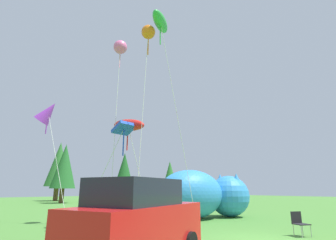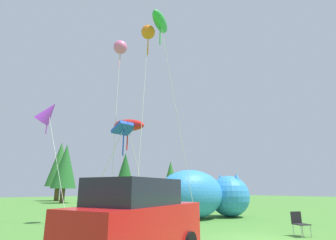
{
  "view_description": "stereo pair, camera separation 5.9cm",
  "coord_description": "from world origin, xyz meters",
  "px_view_note": "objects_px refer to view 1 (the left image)",
  "views": [
    {
      "loc": [
        -8.73,
        -5.09,
        1.75
      ],
      "look_at": [
        0.7,
        5.5,
        5.48
      ],
      "focal_mm": 28.0,
      "sensor_mm": 36.0,
      "label": 1
    },
    {
      "loc": [
        -8.69,
        -5.12,
        1.75
      ],
      "look_at": [
        0.7,
        5.5,
        5.48
      ],
      "focal_mm": 28.0,
      "sensor_mm": 36.0,
      "label": 2
    }
  ],
  "objects_px": {
    "kite_red_lizard": "(128,125)",
    "kite_pink_octopus": "(120,48)",
    "inflatable_cat": "(203,196)",
    "kite_blue_box": "(124,130)",
    "parked_car": "(138,220)",
    "kite_orange_flower": "(148,33)",
    "folding_chair": "(299,222)",
    "kite_purple_delta": "(48,112)",
    "kite_green_fish": "(160,23)"
  },
  "relations": [
    {
      "from": "folding_chair",
      "to": "kite_green_fish",
      "type": "relative_size",
      "value": 0.08
    },
    {
      "from": "parked_car",
      "to": "inflatable_cat",
      "type": "bearing_deg",
      "value": 11.85
    },
    {
      "from": "inflatable_cat",
      "to": "kite_purple_delta",
      "type": "distance_m",
      "value": 10.56
    },
    {
      "from": "inflatable_cat",
      "to": "kite_purple_delta",
      "type": "relative_size",
      "value": 0.95
    },
    {
      "from": "kite_purple_delta",
      "to": "kite_green_fish",
      "type": "height_order",
      "value": "kite_green_fish"
    },
    {
      "from": "kite_green_fish",
      "to": "kite_pink_octopus",
      "type": "distance_m",
      "value": 2.97
    },
    {
      "from": "kite_purple_delta",
      "to": "kite_orange_flower",
      "type": "xyz_separation_m",
      "value": [
        2.6,
        -6.16,
        3.4
      ]
    },
    {
      "from": "kite_purple_delta",
      "to": "kite_pink_octopus",
      "type": "distance_m",
      "value": 5.69
    },
    {
      "from": "parked_car",
      "to": "kite_purple_delta",
      "type": "xyz_separation_m",
      "value": [
        0.44,
        9.98,
        5.12
      ]
    },
    {
      "from": "parked_car",
      "to": "kite_blue_box",
      "type": "xyz_separation_m",
      "value": [
        2.38,
        4.72,
        3.48
      ]
    },
    {
      "from": "folding_chair",
      "to": "kite_orange_flower",
      "type": "xyz_separation_m",
      "value": [
        -3.76,
        4.91,
        8.98
      ]
    },
    {
      "from": "kite_purple_delta",
      "to": "kite_orange_flower",
      "type": "distance_m",
      "value": 7.5
    },
    {
      "from": "kite_orange_flower",
      "to": "kite_blue_box",
      "type": "relative_size",
      "value": 2.08
    },
    {
      "from": "kite_red_lizard",
      "to": "kite_orange_flower",
      "type": "relative_size",
      "value": 0.56
    },
    {
      "from": "inflatable_cat",
      "to": "kite_purple_delta",
      "type": "height_order",
      "value": "kite_purple_delta"
    },
    {
      "from": "kite_blue_box",
      "to": "kite_pink_octopus",
      "type": "bearing_deg",
      "value": 72.29
    },
    {
      "from": "kite_red_lizard",
      "to": "kite_blue_box",
      "type": "xyz_separation_m",
      "value": [
        -0.61,
        -0.58,
        -0.43
      ]
    },
    {
      "from": "folding_chair",
      "to": "kite_purple_delta",
      "type": "relative_size",
      "value": 0.13
    },
    {
      "from": "folding_chair",
      "to": "kite_pink_octopus",
      "type": "xyz_separation_m",
      "value": [
        -3.93,
        7.35,
        9.13
      ]
    },
    {
      "from": "folding_chair",
      "to": "kite_red_lizard",
      "type": "height_order",
      "value": "kite_red_lizard"
    },
    {
      "from": "folding_chair",
      "to": "kite_blue_box",
      "type": "xyz_separation_m",
      "value": [
        -4.42,
        5.82,
        3.93
      ]
    },
    {
      "from": "kite_purple_delta",
      "to": "kite_red_lizard",
      "type": "distance_m",
      "value": 5.46
    },
    {
      "from": "kite_green_fish",
      "to": "folding_chair",
      "type": "bearing_deg",
      "value": -53.73
    },
    {
      "from": "folding_chair",
      "to": "kite_orange_flower",
      "type": "bearing_deg",
      "value": -116.31
    },
    {
      "from": "kite_pink_octopus",
      "to": "kite_green_fish",
      "type": "bearing_deg",
      "value": -77.53
    },
    {
      "from": "kite_purple_delta",
      "to": "kite_blue_box",
      "type": "distance_m",
      "value": 5.84
    },
    {
      "from": "parked_car",
      "to": "folding_chair",
      "type": "xyz_separation_m",
      "value": [
        6.79,
        -1.1,
        -0.46
      ]
    },
    {
      "from": "kite_red_lizard",
      "to": "kite_green_fish",
      "type": "bearing_deg",
      "value": -75.08
    },
    {
      "from": "folding_chair",
      "to": "kite_orange_flower",
      "type": "height_order",
      "value": "kite_orange_flower"
    },
    {
      "from": "inflatable_cat",
      "to": "kite_green_fish",
      "type": "bearing_deg",
      "value": -145.43
    },
    {
      "from": "kite_red_lizard",
      "to": "kite_pink_octopus",
      "type": "distance_m",
      "value": 4.86
    },
    {
      "from": "folding_chair",
      "to": "kite_green_fish",
      "type": "height_order",
      "value": "kite_green_fish"
    },
    {
      "from": "inflatable_cat",
      "to": "kite_blue_box",
      "type": "distance_m",
      "value": 7.02
    },
    {
      "from": "parked_car",
      "to": "kite_orange_flower",
      "type": "xyz_separation_m",
      "value": [
        3.04,
        3.81,
        8.52
      ]
    },
    {
      "from": "kite_red_lizard",
      "to": "kite_pink_octopus",
      "type": "bearing_deg",
      "value": 97.38
    },
    {
      "from": "kite_green_fish",
      "to": "inflatable_cat",
      "type": "bearing_deg",
      "value": 20.74
    },
    {
      "from": "folding_chair",
      "to": "kite_purple_delta",
      "type": "xyz_separation_m",
      "value": [
        -6.36,
        11.08,
        5.58
      ]
    },
    {
      "from": "kite_red_lizard",
      "to": "kite_green_fish",
      "type": "xyz_separation_m",
      "value": [
        0.51,
        -1.92,
        5.23
      ]
    },
    {
      "from": "kite_green_fish",
      "to": "kite_blue_box",
      "type": "bearing_deg",
      "value": 130.17
    },
    {
      "from": "kite_green_fish",
      "to": "kite_pink_octopus",
      "type": "relative_size",
      "value": 1.06
    },
    {
      "from": "parked_car",
      "to": "kite_pink_octopus",
      "type": "distance_m",
      "value": 11.07
    },
    {
      "from": "folding_chair",
      "to": "kite_pink_octopus",
      "type": "bearing_deg",
      "value": -125.62
    },
    {
      "from": "parked_car",
      "to": "kite_orange_flower",
      "type": "bearing_deg",
      "value": 31.61
    },
    {
      "from": "kite_purple_delta",
      "to": "kite_orange_flower",
      "type": "height_order",
      "value": "kite_orange_flower"
    },
    {
      "from": "kite_pink_octopus",
      "to": "kite_purple_delta",
      "type": "bearing_deg",
      "value": 123.12
    },
    {
      "from": "kite_blue_box",
      "to": "kite_pink_octopus",
      "type": "relative_size",
      "value": 0.47
    },
    {
      "from": "kite_blue_box",
      "to": "kite_green_fish",
      "type": "xyz_separation_m",
      "value": [
        1.12,
        -1.33,
        5.66
      ]
    },
    {
      "from": "kite_orange_flower",
      "to": "kite_green_fish",
      "type": "bearing_deg",
      "value": -42.45
    },
    {
      "from": "folding_chair",
      "to": "inflatable_cat",
      "type": "height_order",
      "value": "inflatable_cat"
    },
    {
      "from": "folding_chair",
      "to": "kite_blue_box",
      "type": "distance_m",
      "value": 8.3
    }
  ]
}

